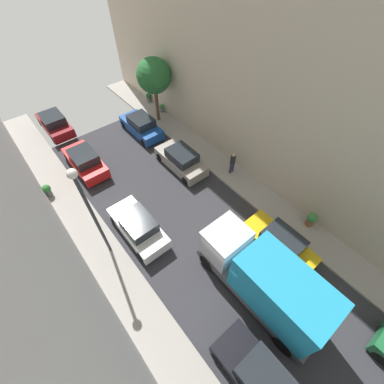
{
  "coord_description": "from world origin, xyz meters",
  "views": [
    {
      "loc": [
        -5.46,
        -3.41,
        13.39
      ],
      "look_at": [
        1.49,
        5.04,
        0.5
      ],
      "focal_mm": 24.17,
      "sensor_mm": 36.0,
      "label": 1
    }
  ],
  "objects_px": {
    "parked_car_right_2": "(279,244)",
    "lamp_post": "(88,206)",
    "delivery_truck": "(265,281)",
    "potted_plant_3": "(149,97)",
    "parked_car_left_2": "(85,161)",
    "parked_car_left_3": "(55,124)",
    "parked_car_left_1": "(138,227)",
    "parked_car_right_3": "(181,160)",
    "potted_plant_4": "(47,190)",
    "pedestrian": "(233,162)",
    "potted_plant_2": "(311,219)",
    "potted_plant_1": "(162,108)",
    "street_tree_1": "(154,76)",
    "parked_car_left_0": "(262,379)",
    "parked_car_right_4": "(141,126)"
  },
  "relations": [
    {
      "from": "parked_car_right_2",
      "to": "lamp_post",
      "type": "height_order",
      "value": "lamp_post"
    },
    {
      "from": "parked_car_left_3",
      "to": "parked_car_right_3",
      "type": "bearing_deg",
      "value": -62.09
    },
    {
      "from": "potted_plant_4",
      "to": "lamp_post",
      "type": "relative_size",
      "value": 0.14
    },
    {
      "from": "pedestrian",
      "to": "lamp_post",
      "type": "relative_size",
      "value": 0.27
    },
    {
      "from": "lamp_post",
      "to": "delivery_truck",
      "type": "bearing_deg",
      "value": -56.57
    },
    {
      "from": "parked_car_left_0",
      "to": "potted_plant_3",
      "type": "xyz_separation_m",
      "value": [
        8.44,
        21.09,
        -0.11
      ]
    },
    {
      "from": "parked_car_left_3",
      "to": "parked_car_right_3",
      "type": "height_order",
      "value": "same"
    },
    {
      "from": "parked_car_left_1",
      "to": "parked_car_right_3",
      "type": "bearing_deg",
      "value": 28.11
    },
    {
      "from": "parked_car_left_3",
      "to": "parked_car_left_0",
      "type": "bearing_deg",
      "value": -90.0
    },
    {
      "from": "street_tree_1",
      "to": "potted_plant_1",
      "type": "relative_size",
      "value": 6.99
    },
    {
      "from": "parked_car_left_3",
      "to": "parked_car_right_4",
      "type": "relative_size",
      "value": 1.0
    },
    {
      "from": "potted_plant_1",
      "to": "potted_plant_3",
      "type": "height_order",
      "value": "potted_plant_3"
    },
    {
      "from": "parked_car_left_3",
      "to": "lamp_post",
      "type": "relative_size",
      "value": 0.66
    },
    {
      "from": "lamp_post",
      "to": "potted_plant_1",
      "type": "bearing_deg",
      "value": 42.67
    },
    {
      "from": "parked_car_right_2",
      "to": "lamp_post",
      "type": "xyz_separation_m",
      "value": [
        -7.3,
        5.97,
        3.51
      ]
    },
    {
      "from": "parked_car_left_0",
      "to": "lamp_post",
      "type": "height_order",
      "value": "lamp_post"
    },
    {
      "from": "parked_car_left_1",
      "to": "potted_plant_4",
      "type": "xyz_separation_m",
      "value": [
        -3.09,
        6.28,
        -0.09
      ]
    },
    {
      "from": "parked_car_left_1",
      "to": "parked_car_left_2",
      "type": "xyz_separation_m",
      "value": [
        0.0,
        7.16,
        0.0
      ]
    },
    {
      "from": "parked_car_left_2",
      "to": "potted_plant_1",
      "type": "height_order",
      "value": "parked_car_left_2"
    },
    {
      "from": "parked_car_right_2",
      "to": "potted_plant_2",
      "type": "bearing_deg",
      "value": -3.51
    },
    {
      "from": "parked_car_left_0",
      "to": "delivery_truck",
      "type": "relative_size",
      "value": 0.64
    },
    {
      "from": "parked_car_right_4",
      "to": "lamp_post",
      "type": "distance_m",
      "value": 11.49
    },
    {
      "from": "parked_car_left_0",
      "to": "potted_plant_4",
      "type": "distance_m",
      "value": 15.87
    },
    {
      "from": "potted_plant_3",
      "to": "potted_plant_1",
      "type": "bearing_deg",
      "value": -90.7
    },
    {
      "from": "potted_plant_2",
      "to": "parked_car_left_0",
      "type": "bearing_deg",
      "value": -158.68
    },
    {
      "from": "potted_plant_2",
      "to": "potted_plant_1",
      "type": "bearing_deg",
      "value": 89.33
    },
    {
      "from": "potted_plant_1",
      "to": "lamp_post",
      "type": "relative_size",
      "value": 0.12
    },
    {
      "from": "parked_car_left_3",
      "to": "delivery_truck",
      "type": "xyz_separation_m",
      "value": [
        2.7,
        -19.97,
        1.07
      ]
    },
    {
      "from": "street_tree_1",
      "to": "lamp_post",
      "type": "distance_m",
      "value": 12.81
    },
    {
      "from": "parked_car_left_2",
      "to": "parked_car_left_3",
      "type": "xyz_separation_m",
      "value": [
        0.0,
        5.91,
        0.0
      ]
    },
    {
      "from": "parked_car_left_0",
      "to": "parked_car_left_3",
      "type": "distance_m",
      "value": 22.36
    },
    {
      "from": "delivery_truck",
      "to": "potted_plant_1",
      "type": "xyz_separation_m",
      "value": [
        5.72,
        16.48,
        -1.23
      ]
    },
    {
      "from": "delivery_truck",
      "to": "potted_plant_3",
      "type": "height_order",
      "value": "delivery_truck"
    },
    {
      "from": "delivery_truck",
      "to": "pedestrian",
      "type": "bearing_deg",
      "value": 54.05
    },
    {
      "from": "parked_car_right_3",
      "to": "pedestrian",
      "type": "distance_m",
      "value": 3.67
    },
    {
      "from": "potted_plant_1",
      "to": "potted_plant_3",
      "type": "xyz_separation_m",
      "value": [
        0.03,
        2.23,
        0.05
      ]
    },
    {
      "from": "parked_car_left_2",
      "to": "potted_plant_2",
      "type": "distance_m",
      "value": 15.58
    },
    {
      "from": "parked_car_right_2",
      "to": "pedestrian",
      "type": "height_order",
      "value": "pedestrian"
    },
    {
      "from": "parked_car_left_1",
      "to": "delivery_truck",
      "type": "xyz_separation_m",
      "value": [
        2.7,
        -6.89,
        1.07
      ]
    },
    {
      "from": "delivery_truck",
      "to": "potted_plant_4",
      "type": "xyz_separation_m",
      "value": [
        -5.79,
        13.17,
        -1.16
      ]
    },
    {
      "from": "delivery_truck",
      "to": "potted_plant_3",
      "type": "distance_m",
      "value": 19.6
    },
    {
      "from": "street_tree_1",
      "to": "potted_plant_3",
      "type": "relative_size",
      "value": 6.26
    },
    {
      "from": "parked_car_left_3",
      "to": "pedestrian",
      "type": "height_order",
      "value": "pedestrian"
    },
    {
      "from": "parked_car_right_2",
      "to": "potted_plant_2",
      "type": "xyz_separation_m",
      "value": [
        2.83,
        -0.17,
        -0.06
      ]
    },
    {
      "from": "street_tree_1",
      "to": "potted_plant_2",
      "type": "xyz_separation_m",
      "value": [
        0.76,
        -14.87,
        -3.37
      ]
    },
    {
      "from": "parked_car_left_0",
      "to": "street_tree_1",
      "type": "xyz_separation_m",
      "value": [
        7.47,
        18.08,
        3.3
      ]
    },
    {
      "from": "parked_car_left_0",
      "to": "potted_plant_4",
      "type": "bearing_deg",
      "value": 101.24
    },
    {
      "from": "parked_car_left_3",
      "to": "potted_plant_1",
      "type": "height_order",
      "value": "parked_car_left_3"
    },
    {
      "from": "parked_car_left_2",
      "to": "potted_plant_1",
      "type": "relative_size",
      "value": 5.6
    },
    {
      "from": "parked_car_left_3",
      "to": "pedestrian",
      "type": "relative_size",
      "value": 2.44
    }
  ]
}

